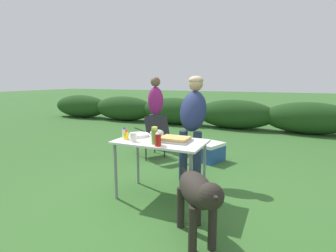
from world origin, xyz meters
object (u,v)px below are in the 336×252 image
(plate_stack, at_px, (139,135))
(standing_person_in_dark_puffer, at_px, (193,117))
(paper_cup_stack, at_px, (133,137))
(relish_jar, at_px, (155,136))
(food_tray, at_px, (175,139))
(mustard_bottle, at_px, (126,135))
(cooler_box, at_px, (211,152))
(ketchup_bottle, at_px, (158,139))
(dog, at_px, (198,194))
(camp_chair_green_behind_table, at_px, (153,134))
(folding_table, at_px, (160,147))
(standing_person_in_navy_coat, at_px, (156,106))
(mixing_bowl, at_px, (157,133))
(mayo_bottle, at_px, (125,133))

(plate_stack, xyz_separation_m, standing_person_in_dark_puffer, (0.52, 0.66, 0.18))
(paper_cup_stack, xyz_separation_m, relish_jar, (0.29, 0.00, 0.04))
(food_tray, distance_m, mustard_bottle, 0.62)
(food_tray, height_order, cooler_box, food_tray)
(ketchup_bottle, relative_size, dog, 0.21)
(dog, relative_size, camp_chair_green_behind_table, 1.02)
(food_tray, relative_size, standing_person_in_dark_puffer, 0.25)
(folding_table, xyz_separation_m, cooler_box, (0.21, 1.72, -0.49))
(standing_person_in_navy_coat, distance_m, camp_chair_green_behind_table, 0.84)
(mixing_bowl, xyz_separation_m, mayo_bottle, (-0.32, -0.28, 0.03))
(ketchup_bottle, bearing_deg, mayo_bottle, 162.70)
(ketchup_bottle, xyz_separation_m, standing_person_in_dark_puffer, (0.07, 1.01, 0.12))
(mixing_bowl, relative_size, paper_cup_stack, 1.66)
(mustard_bottle, height_order, camp_chair_green_behind_table, mustard_bottle)
(standing_person_in_navy_coat, bearing_deg, mustard_bottle, -81.72)
(food_tray, relative_size, relish_jar, 1.88)
(plate_stack, distance_m, camp_chair_green_behind_table, 1.49)
(plate_stack, height_order, cooler_box, plate_stack)
(plate_stack, height_order, relish_jar, relish_jar)
(food_tray, distance_m, mixing_bowl, 0.37)
(folding_table, relative_size, paper_cup_stack, 9.80)
(standing_person_in_navy_coat, xyz_separation_m, cooler_box, (1.34, -0.40, -0.76))
(mayo_bottle, relative_size, ketchup_bottle, 0.84)
(folding_table, bearing_deg, cooler_box, 83.17)
(folding_table, xyz_separation_m, mustard_bottle, (-0.42, -0.12, 0.14))
(mayo_bottle, bearing_deg, ketchup_bottle, -17.30)
(folding_table, height_order, standing_person_in_navy_coat, standing_person_in_navy_coat)
(folding_table, height_order, standing_person_in_dark_puffer, standing_person_in_dark_puffer)
(mustard_bottle, distance_m, standing_person_in_navy_coat, 2.35)
(food_tray, xyz_separation_m, relish_jar, (-0.17, -0.21, 0.07))
(standing_person_in_navy_coat, height_order, cooler_box, standing_person_in_navy_coat)
(paper_cup_stack, bearing_deg, cooler_box, 75.72)
(mayo_bottle, bearing_deg, mixing_bowl, 40.83)
(plate_stack, distance_m, ketchup_bottle, 0.58)
(paper_cup_stack, distance_m, cooler_box, 2.06)
(mixing_bowl, xyz_separation_m, ketchup_bottle, (0.24, -0.45, 0.04))
(paper_cup_stack, relative_size, mayo_bottle, 0.74)
(mayo_bottle, xyz_separation_m, standing_person_in_navy_coat, (-0.66, 2.20, 0.12))
(food_tray, bearing_deg, mixing_bowl, 152.61)
(food_tray, relative_size, plate_stack, 1.49)
(food_tray, height_order, ketchup_bottle, ketchup_bottle)
(folding_table, relative_size, camp_chair_green_behind_table, 1.32)
(paper_cup_stack, bearing_deg, mixing_bowl, 71.53)
(camp_chair_green_behind_table, bearing_deg, cooler_box, -42.44)
(mixing_bowl, xyz_separation_m, camp_chair_green_behind_table, (-0.71, 1.27, -0.32))
(folding_table, bearing_deg, food_tray, 9.23)
(food_tray, height_order, standing_person_in_dark_puffer, standing_person_in_dark_puffer)
(dog, bearing_deg, cooler_box, -114.16)
(food_tray, relative_size, mustard_bottle, 2.88)
(ketchup_bottle, distance_m, camp_chair_green_behind_table, 2.00)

